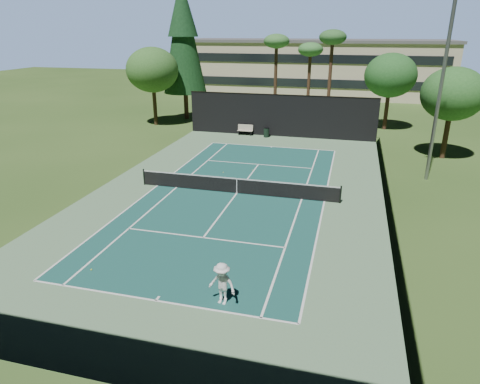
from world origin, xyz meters
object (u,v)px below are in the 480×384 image
object	(u,v)px
park_bench	(245,130)
tennis_ball_a	(91,270)
player	(222,284)
trash_bin	(266,132)
tennis_net	(237,185)
tennis_ball_c	(253,170)
tennis_ball_b	(223,172)
tennis_ball_d	(177,171)

from	to	relation	value
park_bench	tennis_ball_a	bearing A→B (deg)	-90.60
player	trash_bin	size ratio (longest dim) A/B	1.81
tennis_net	park_bench	world-z (taller)	tennis_net
player	tennis_ball_a	world-z (taller)	player
park_bench	tennis_ball_c	bearing A→B (deg)	-73.14
tennis_ball_a	park_bench	distance (m)	26.25
tennis_net	player	xyz separation A→B (m)	(2.50, -11.35, 0.30)
player	park_bench	xyz separation A→B (m)	(-5.88, 27.06, -0.31)
tennis_ball_b	park_bench	world-z (taller)	park_bench
tennis_ball_b	tennis_ball_a	bearing A→B (deg)	-96.41
park_bench	trash_bin	xyz separation A→B (m)	(2.18, -0.36, -0.07)
tennis_net	tennis_ball_c	size ratio (longest dim) A/B	190.11
player	tennis_ball_d	distance (m)	16.64
tennis_ball_c	trash_bin	distance (m)	10.58
tennis_ball_a	tennis_ball_d	xyz separation A→B (m)	(-1.74, 13.81, -0.01)
tennis_ball_c	tennis_ball_d	distance (m)	5.53
tennis_ball_a	trash_bin	xyz separation A→B (m)	(2.46, 25.89, 0.44)
player	tennis_ball_b	size ratio (longest dim) A/B	25.03
player	tennis_ball_c	distance (m)	16.42
tennis_net	trash_bin	world-z (taller)	tennis_net
tennis_net	tennis_ball_d	xyz separation A→B (m)	(-5.40, 3.27, -0.53)
tennis_ball_d	park_bench	world-z (taller)	park_bench
player	tennis_ball_a	xyz separation A→B (m)	(-6.16, 0.81, -0.82)
tennis_ball_a	tennis_ball_d	size ratio (longest dim) A/B	1.24
player	tennis_ball_c	bearing A→B (deg)	111.83
tennis_net	tennis_ball_b	world-z (taller)	tennis_net
trash_bin	park_bench	bearing A→B (deg)	170.71
tennis_net	trash_bin	distance (m)	15.39
player	tennis_net	bearing A→B (deg)	115.16
tennis_ball_a	tennis_ball_c	size ratio (longest dim) A/B	1.13
tennis_net	tennis_ball_c	distance (m)	4.87
park_bench	tennis_net	bearing A→B (deg)	-77.85
tennis_ball_b	tennis_ball_c	xyz separation A→B (m)	(1.96, 1.05, -0.00)
player	tennis_ball_c	world-z (taller)	player
tennis_net	tennis_ball_d	bearing A→B (deg)	148.80
tennis_ball_a	tennis_ball_c	bearing A→B (deg)	76.94
player	tennis_ball_a	bearing A→B (deg)	-174.74
player	trash_bin	xyz separation A→B (m)	(-3.70, 26.70, -0.38)
tennis_ball_b	tennis_ball_d	xyz separation A→B (m)	(-3.35, -0.52, -0.00)
player	park_bench	bearing A→B (deg)	115.01
tennis_ball_c	trash_bin	bearing A→B (deg)	96.04
tennis_ball_a	trash_bin	world-z (taller)	trash_bin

